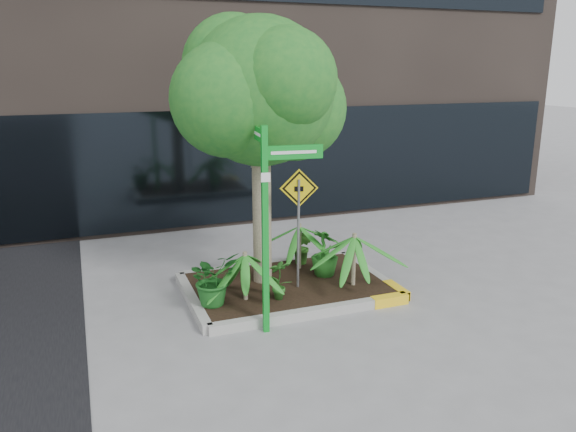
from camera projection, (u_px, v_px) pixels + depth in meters
name	position (u px, v px, depth m)	size (l,w,h in m)	color
ground	(282.00, 299.00, 9.03)	(80.00, 80.00, 0.00)	gray
planter	(290.00, 286.00, 9.33)	(3.35, 2.36, 0.15)	#9E9E99
tree	(260.00, 92.00, 8.65)	(2.97, 2.63, 4.45)	tan
palm_front	(354.00, 237.00, 9.03)	(1.00, 1.00, 1.11)	tan
palm_left	(245.00, 255.00, 8.49)	(0.87, 0.87, 0.96)	tan
palm_back	(299.00, 227.00, 9.81)	(0.92, 0.92, 1.03)	tan
shrub_a	(213.00, 279.00, 8.39)	(0.73, 0.73, 0.82)	#18571B
shrub_b	(325.00, 252.00, 9.57)	(0.46, 0.46, 0.82)	#257122
shrub_c	(279.00, 279.00, 8.60)	(0.34, 0.34, 0.65)	#26661F
shrub_d	(302.00, 247.00, 10.12)	(0.36, 0.36, 0.66)	#2B651D
street_sign_post	(268.00, 207.00, 7.56)	(0.86, 0.90, 2.90)	#0E9A26
cattle_sign	(299.00, 209.00, 8.77)	(0.59, 0.18, 1.96)	slate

